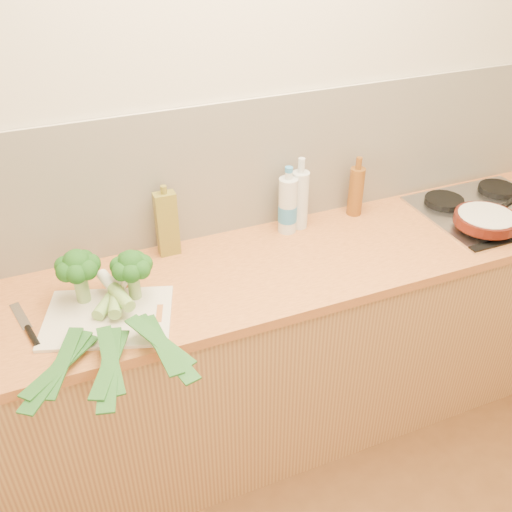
{
  "coord_description": "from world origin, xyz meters",
  "views": [
    {
      "loc": [
        -0.76,
        -0.42,
        2.11
      ],
      "look_at": [
        -0.12,
        1.1,
        1.02
      ],
      "focal_mm": 40.0,
      "sensor_mm": 36.0,
      "label": 1
    }
  ],
  "objects_px": {
    "chopping_board": "(108,317)",
    "gas_hob": "(490,209)",
    "chefs_knife": "(29,331)",
    "skillet": "(486,219)"
  },
  "relations": [
    {
      "from": "chopping_board",
      "to": "gas_hob",
      "type": "bearing_deg",
      "value": 21.39
    },
    {
      "from": "chefs_knife",
      "to": "skillet",
      "type": "height_order",
      "value": "skillet"
    },
    {
      "from": "chefs_knife",
      "to": "skillet",
      "type": "relative_size",
      "value": 0.75
    },
    {
      "from": "skillet",
      "to": "chopping_board",
      "type": "bearing_deg",
      "value": 156.82
    },
    {
      "from": "gas_hob",
      "to": "skillet",
      "type": "distance_m",
      "value": 0.19
    },
    {
      "from": "gas_hob",
      "to": "chefs_knife",
      "type": "relative_size",
      "value": 2.16
    },
    {
      "from": "gas_hob",
      "to": "chopping_board",
      "type": "height_order",
      "value": "gas_hob"
    },
    {
      "from": "gas_hob",
      "to": "skillet",
      "type": "height_order",
      "value": "skillet"
    },
    {
      "from": "chefs_knife",
      "to": "skillet",
      "type": "bearing_deg",
      "value": -14.47
    },
    {
      "from": "chefs_knife",
      "to": "skillet",
      "type": "distance_m",
      "value": 1.78
    }
  ]
}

